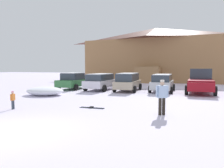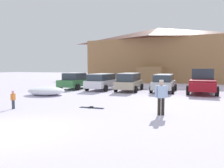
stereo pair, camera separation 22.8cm
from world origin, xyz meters
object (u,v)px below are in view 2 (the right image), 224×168
(parked_beige_suv, at_px, (129,81))
(parked_white_suv, at_px, (102,81))
(skier_child_in_orange_jacket, at_px, (13,99))
(pair_of_skis, at_px, (92,108))
(plowed_snow_pile, at_px, (46,91))
(skier_adult_in_blue_parka, at_px, (161,95))
(parked_silver_wagon, at_px, (164,82))
(ski_lodge, at_px, (158,54))
(parked_green_coupe, at_px, (75,81))
(pickup_truck, at_px, (202,82))

(parked_beige_suv, bearing_deg, parked_white_suv, -176.82)
(skier_child_in_orange_jacket, relative_size, pair_of_skis, 0.69)
(pair_of_skis, bearing_deg, plowed_snow_pile, 147.70)
(skier_child_in_orange_jacket, bearing_deg, skier_adult_in_blue_parka, 9.97)
(parked_silver_wagon, bearing_deg, ski_lodge, 101.76)
(parked_green_coupe, xyz_separation_m, skier_child_in_orange_jacket, (2.68, -11.01, -0.30))
(parked_green_coupe, height_order, skier_child_in_orange_jacket, parked_green_coupe)
(parked_white_suv, xyz_separation_m, pickup_truck, (9.32, 0.89, 0.10))
(parked_silver_wagon, bearing_deg, parked_white_suv, -173.80)
(ski_lodge, height_order, skier_child_in_orange_jacket, ski_lodge)
(parked_white_suv, bearing_deg, ski_lodge, 81.02)
(parked_green_coupe, distance_m, parked_silver_wagon, 9.13)
(parked_green_coupe, distance_m, pickup_truck, 12.45)
(parked_silver_wagon, bearing_deg, pickup_truck, 4.02)
(parked_white_suv, height_order, plowed_snow_pile, parked_white_suv)
(ski_lodge, xyz_separation_m, parked_white_suv, (-2.65, -16.77, -3.53))
(ski_lodge, height_order, skier_adult_in_blue_parka, ski_lodge)
(parked_beige_suv, relative_size, parked_silver_wagon, 1.08)
(pair_of_skis, bearing_deg, pickup_truck, 59.56)
(parked_beige_suv, xyz_separation_m, pair_of_skis, (0.61, -9.32, -0.91))
(pickup_truck, xyz_separation_m, skier_child_in_orange_jacket, (-9.74, -11.85, -0.44))
(pair_of_skis, bearing_deg, parked_green_coupe, 125.29)
(parked_white_suv, bearing_deg, pair_of_skis, -69.54)
(pickup_truck, distance_m, skier_adult_in_blue_parka, 10.68)
(ski_lodge, distance_m, pair_of_skis, 26.31)
(ski_lodge, bearing_deg, skier_adult_in_blue_parka, -79.99)
(plowed_snow_pile, bearing_deg, parked_beige_suv, 45.35)
(ski_lodge, relative_size, parked_white_suv, 5.00)
(skier_child_in_orange_jacket, distance_m, plowed_snow_pile, 6.04)
(parked_beige_suv, xyz_separation_m, plowed_snow_pile, (-5.43, -5.50, -0.58))
(pickup_truck, bearing_deg, skier_child_in_orange_jacket, -129.42)
(parked_beige_suv, height_order, pair_of_skis, parked_beige_suv)
(parked_white_suv, height_order, parked_silver_wagon, parked_white_suv)
(parked_silver_wagon, distance_m, skier_child_in_orange_jacket, 13.28)
(pickup_truck, relative_size, skier_adult_in_blue_parka, 3.44)
(parked_green_coupe, relative_size, parked_silver_wagon, 1.00)
(pickup_truck, relative_size, skier_child_in_orange_jacket, 5.80)
(pair_of_skis, bearing_deg, parked_silver_wagon, 75.22)
(parked_silver_wagon, bearing_deg, skier_adult_in_blue_parka, -82.78)
(ski_lodge, bearing_deg, parked_green_coupe, -108.98)
(skier_adult_in_blue_parka, bearing_deg, pair_of_skis, 173.48)
(pickup_truck, distance_m, skier_child_in_orange_jacket, 15.34)
(skier_adult_in_blue_parka, bearing_deg, parked_beige_suv, 114.74)
(plowed_snow_pile, bearing_deg, pair_of_skis, -32.30)
(ski_lodge, bearing_deg, parked_white_suv, -98.98)
(parked_silver_wagon, relative_size, plowed_snow_pile, 1.43)
(parked_beige_suv, bearing_deg, plowed_snow_pile, -134.65)
(ski_lodge, bearing_deg, pickup_truck, -67.22)
(pickup_truck, relative_size, pair_of_skis, 4.01)
(skier_child_in_orange_jacket, height_order, plowed_snow_pile, skier_child_in_orange_jacket)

